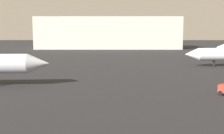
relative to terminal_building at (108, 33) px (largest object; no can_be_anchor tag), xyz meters
The scene contains 1 object.
terminal_building is the anchor object (origin of this frame).
Camera 1 is at (-3.20, -7.09, 7.75)m, focal length 45.46 mm.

